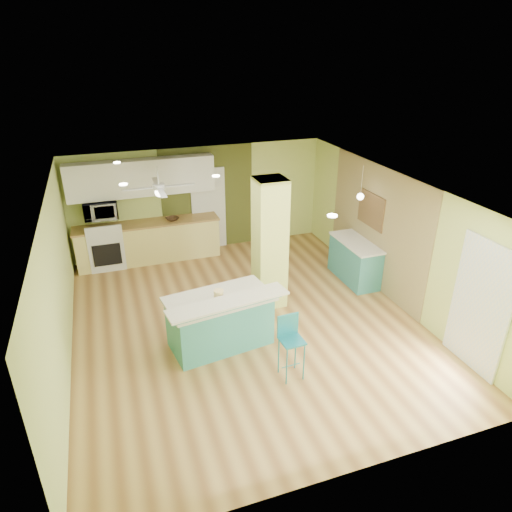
{
  "coord_description": "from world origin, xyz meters",
  "views": [
    {
      "loc": [
        -2.12,
        -6.73,
        4.66
      ],
      "look_at": [
        0.35,
        0.4,
        1.09
      ],
      "focal_mm": 32.0,
      "sensor_mm": 36.0,
      "label": 1
    }
  ],
  "objects_px": {
    "side_counter": "(355,261)",
    "canister": "(219,295)",
    "bar_stool": "(290,337)",
    "fruit_bowl": "(172,219)",
    "peninsula": "(220,320)"
  },
  "relations": [
    {
      "from": "peninsula",
      "to": "side_counter",
      "type": "bearing_deg",
      "value": 13.55
    },
    {
      "from": "bar_stool",
      "to": "canister",
      "type": "distance_m",
      "value": 1.34
    },
    {
      "from": "peninsula",
      "to": "bar_stool",
      "type": "distance_m",
      "value": 1.34
    },
    {
      "from": "side_counter",
      "to": "canister",
      "type": "bearing_deg",
      "value": -157.39
    },
    {
      "from": "fruit_bowl",
      "to": "canister",
      "type": "distance_m",
      "value": 3.73
    },
    {
      "from": "canister",
      "to": "fruit_bowl",
      "type": "bearing_deg",
      "value": 91.63
    },
    {
      "from": "bar_stool",
      "to": "fruit_bowl",
      "type": "relative_size",
      "value": 3.59
    },
    {
      "from": "side_counter",
      "to": "fruit_bowl",
      "type": "relative_size",
      "value": 4.8
    },
    {
      "from": "peninsula",
      "to": "canister",
      "type": "xyz_separation_m",
      "value": [
        -0.03,
        -0.05,
        0.51
      ]
    },
    {
      "from": "peninsula",
      "to": "fruit_bowl",
      "type": "relative_size",
      "value": 6.98
    },
    {
      "from": "bar_stool",
      "to": "side_counter",
      "type": "bearing_deg",
      "value": 40.77
    },
    {
      "from": "bar_stool",
      "to": "canister",
      "type": "bearing_deg",
      "value": 125.91
    },
    {
      "from": "canister",
      "to": "peninsula",
      "type": "bearing_deg",
      "value": 63.82
    },
    {
      "from": "canister",
      "to": "side_counter",
      "type": "bearing_deg",
      "value": 22.61
    },
    {
      "from": "side_counter",
      "to": "canister",
      "type": "xyz_separation_m",
      "value": [
        -3.32,
        -1.38,
        0.55
      ]
    }
  ]
}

